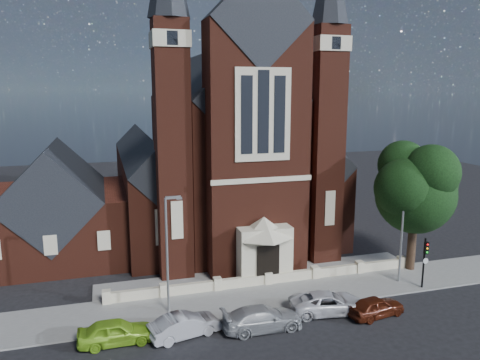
% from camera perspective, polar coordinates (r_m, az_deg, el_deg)
% --- Properties ---
extents(ground, '(120.00, 120.00, 0.00)m').
position_cam_1_polar(ground, '(44.71, -0.35, -8.46)').
color(ground, black).
rests_on(ground, ground).
extents(pavement_strip, '(60.00, 5.00, 0.12)m').
position_cam_1_polar(pavement_strip, '(35.47, 4.51, -13.85)').
color(pavement_strip, slate).
rests_on(pavement_strip, ground).
extents(forecourt_paving, '(26.00, 3.00, 0.14)m').
position_cam_1_polar(forecourt_paving, '(38.91, 2.37, -11.51)').
color(forecourt_paving, slate).
rests_on(forecourt_paving, ground).
extents(forecourt_wall, '(24.00, 0.40, 0.90)m').
position_cam_1_polar(forecourt_wall, '(37.18, 3.38, -12.63)').
color(forecourt_wall, beige).
rests_on(forecourt_wall, ground).
extents(church, '(20.01, 34.90, 29.20)m').
position_cam_1_polar(church, '(50.29, -2.87, 3.31)').
color(church, '#502115').
rests_on(church, ground).
extents(parish_hall, '(12.00, 12.20, 10.24)m').
position_cam_1_polar(parish_hall, '(45.05, -21.48, -3.76)').
color(parish_hall, '#502115').
rests_on(parish_hall, ground).
extents(street_tree, '(6.40, 6.60, 10.70)m').
position_cam_1_polar(street_tree, '(40.33, 20.99, -1.08)').
color(street_tree, black).
rests_on(street_tree, ground).
extents(street_lamp_left, '(1.16, 0.22, 8.09)m').
position_cam_1_polar(street_lamp_left, '(31.47, -8.75, -8.21)').
color(street_lamp_left, gray).
rests_on(street_lamp_left, ground).
extents(street_lamp_right, '(1.16, 0.22, 8.09)m').
position_cam_1_polar(street_lamp_right, '(38.09, 19.29, -5.31)').
color(street_lamp_right, gray).
rests_on(street_lamp_right, ground).
extents(traffic_signal, '(0.28, 0.42, 4.00)m').
position_cam_1_polar(traffic_signal, '(38.02, 21.61, -8.69)').
color(traffic_signal, black).
rests_on(traffic_signal, ground).
extents(car_lime_van, '(4.41, 1.79, 1.50)m').
position_cam_1_polar(car_lime_van, '(30.06, -14.92, -17.44)').
color(car_lime_van, '#8AC627').
rests_on(car_lime_van, ground).
extents(car_silver_a, '(4.67, 2.54, 1.46)m').
position_cam_1_polar(car_silver_a, '(30.05, -6.77, -17.18)').
color(car_silver_a, '#A6A7AE').
rests_on(car_silver_a, ground).
extents(car_silver_b, '(5.15, 2.10, 1.49)m').
position_cam_1_polar(car_silver_b, '(30.64, 2.73, -16.49)').
color(car_silver_b, '#979B9E').
rests_on(car_silver_b, ground).
extents(car_white_suv, '(5.44, 3.06, 1.44)m').
position_cam_1_polar(car_white_suv, '(33.17, 10.68, -14.49)').
color(car_white_suv, silver).
rests_on(car_white_suv, ground).
extents(car_dark_red, '(4.22, 2.26, 1.37)m').
position_cam_1_polar(car_dark_red, '(33.44, 16.23, -14.60)').
color(car_dark_red, '#4D1B0D').
rests_on(car_dark_red, ground).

